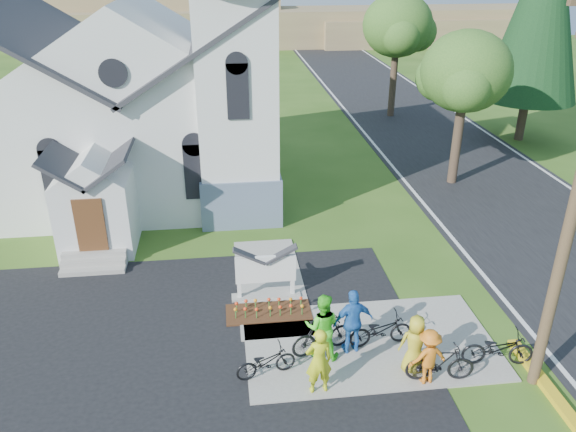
{
  "coord_description": "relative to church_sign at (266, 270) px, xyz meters",
  "views": [
    {
      "loc": [
        -2.34,
        -11.91,
        10.06
      ],
      "look_at": [
        -0.27,
        5.0,
        1.99
      ],
      "focal_mm": 35.0,
      "sensor_mm": 36.0,
      "label": 1
    }
  ],
  "objects": [
    {
      "name": "ground",
      "position": [
        1.2,
        -3.2,
        -1.03
      ],
      "size": [
        120.0,
        120.0,
        0.0
      ],
      "primitive_type": "plane",
      "color": "#335718",
      "rests_on": "ground"
    },
    {
      "name": "road",
      "position": [
        11.2,
        11.8,
        -1.02
      ],
      "size": [
        8.0,
        90.0,
        0.02
      ],
      "primitive_type": "cube",
      "color": "black",
      "rests_on": "ground"
    },
    {
      "name": "sidewalk",
      "position": [
        2.7,
        -2.7,
        -1.0
      ],
      "size": [
        7.0,
        4.0,
        0.05
      ],
      "primitive_type": "cube",
      "color": "gray",
      "rests_on": "ground"
    },
    {
      "name": "church",
      "position": [
        -4.28,
        9.28,
        4.22
      ],
      "size": [
        12.35,
        12.0,
        13.0
      ],
      "color": "silver",
      "rests_on": "ground"
    },
    {
      "name": "church_sign",
      "position": [
        0.0,
        0.0,
        0.0
      ],
      "size": [
        2.2,
        0.4,
        1.7
      ],
      "color": "gray",
      "rests_on": "ground"
    },
    {
      "name": "flower_bed",
      "position": [
        0.0,
        -0.9,
        -0.99
      ],
      "size": [
        2.6,
        1.1,
        0.07
      ],
      "primitive_type": "cube",
      "color": "#3A1F0F",
      "rests_on": "ground"
    },
    {
      "name": "tree_road_near",
      "position": [
        9.7,
        8.8,
        4.18
      ],
      "size": [
        4.0,
        4.0,
        7.05
      ],
      "color": "#38291E",
      "rests_on": "ground"
    },
    {
      "name": "tree_road_mid",
      "position": [
        10.2,
        20.8,
        4.75
      ],
      "size": [
        4.4,
        4.4,
        7.8
      ],
      "color": "#38291E",
      "rests_on": "ground"
    },
    {
      "name": "conifer",
      "position": [
        16.2,
        14.8,
        6.36
      ],
      "size": [
        5.2,
        5.2,
        12.4
      ],
      "color": "#38291E",
      "rests_on": "ground"
    },
    {
      "name": "distant_hills",
      "position": [
        4.56,
        53.13,
        1.15
      ],
      "size": [
        61.0,
        10.0,
        5.6
      ],
      "color": "olive",
      "rests_on": "ground"
    },
    {
      "name": "cyclist_0",
      "position": [
        0.93,
        -4.4,
        -0.05
      ],
      "size": [
        0.72,
        0.51,
        1.86
      ],
      "primitive_type": "imported",
      "rotation": [
        0.0,
        0.0,
        3.24
      ],
      "color": "#C5D418",
      "rests_on": "sidewalk"
    },
    {
      "name": "bike_0",
      "position": [
        -0.32,
        -3.68,
        -0.55
      ],
      "size": [
        1.69,
        0.93,
        0.84
      ],
      "primitive_type": "imported",
      "rotation": [
        0.0,
        0.0,
        1.82
      ],
      "color": "black",
      "rests_on": "sidewalk"
    },
    {
      "name": "cyclist_1",
      "position": [
        1.24,
        -3.1,
        -0.01
      ],
      "size": [
        1.08,
        0.92,
        1.94
      ],
      "primitive_type": "imported",
      "rotation": [
        0.0,
        0.0,
        2.92
      ],
      "color": "#4BE42A",
      "rests_on": "sidewalk"
    },
    {
      "name": "bike_1",
      "position": [
        1.29,
        -2.91,
        -0.43
      ],
      "size": [
        1.9,
        1.03,
        1.1
      ],
      "primitive_type": "imported",
      "rotation": [
        0.0,
        0.0,
        1.87
      ],
      "color": "black",
      "rests_on": "sidewalk"
    },
    {
      "name": "cyclist_2",
      "position": [
        2.11,
        -2.98,
        -0.01
      ],
      "size": [
        1.19,
        0.65,
        1.93
      ],
      "primitive_type": "imported",
      "rotation": [
        0.0,
        0.0,
        3.3
      ],
      "color": "blue",
      "rests_on": "sidewalk"
    },
    {
      "name": "bike_2",
      "position": [
        2.96,
        -2.8,
        -0.5
      ],
      "size": [
        1.86,
        0.79,
        0.95
      ],
      "primitive_type": "imported",
      "rotation": [
        0.0,
        0.0,
        1.66
      ],
      "color": "black",
      "rests_on": "sidewalk"
    },
    {
      "name": "cyclist_3",
      "position": [
        3.73,
        -4.4,
        -0.2
      ],
      "size": [
        1.07,
        0.7,
        1.55
      ],
      "primitive_type": "imported",
      "rotation": [
        0.0,
        0.0,
        3.27
      ],
      "color": "orange",
      "rests_on": "sidewalk"
    },
    {
      "name": "bike_3",
      "position": [
        4.07,
        -4.4,
        -0.45
      ],
      "size": [
        1.81,
        0.67,
        1.06
      ],
      "primitive_type": "imported",
      "rotation": [
        0.0,
        0.0,
        1.47
      ],
      "color": "black",
      "rests_on": "sidewalk"
    },
    {
      "name": "cyclist_4",
      "position": [
        3.52,
        -3.97,
        -0.14
      ],
      "size": [
        0.91,
        0.69,
        1.68
      ],
      "primitive_type": "imported",
      "rotation": [
        0.0,
        0.0,
        2.94
      ],
      "color": "gold",
      "rests_on": "sidewalk"
    },
    {
      "name": "bike_4",
      "position": [
        5.81,
        -3.99,
        -0.48
      ],
      "size": [
        1.97,
        0.89,
        1.0
      ],
      "primitive_type": "imported",
      "rotation": [
        0.0,
        0.0,
        1.45
      ],
      "color": "black",
      "rests_on": "sidewalk"
    }
  ]
}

